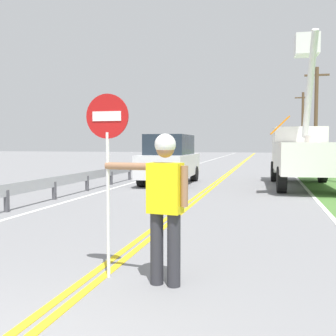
% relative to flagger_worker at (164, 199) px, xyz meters
% --- Properties ---
extents(centerline_yellow_left, '(0.11, 110.00, 0.01)m').
position_rel_flagger_worker_xyz_m(centerline_yellow_left, '(-1.01, 17.25, -1.04)').
color(centerline_yellow_left, yellow).
rests_on(centerline_yellow_left, ground).
extents(centerline_yellow_right, '(0.11, 110.00, 0.01)m').
position_rel_flagger_worker_xyz_m(centerline_yellow_right, '(-0.83, 17.25, -1.04)').
color(centerline_yellow_right, yellow).
rests_on(centerline_yellow_right, ground).
extents(edge_line_right, '(0.12, 110.00, 0.01)m').
position_rel_flagger_worker_xyz_m(edge_line_right, '(2.68, 17.25, -1.04)').
color(edge_line_right, silver).
rests_on(edge_line_right, ground).
extents(edge_line_left, '(0.12, 110.00, 0.01)m').
position_rel_flagger_worker_xyz_m(edge_line_left, '(-4.52, 17.25, -1.04)').
color(edge_line_left, silver).
rests_on(edge_line_left, ground).
extents(flagger_worker, '(1.08, 0.29, 1.83)m').
position_rel_flagger_worker_xyz_m(flagger_worker, '(0.00, 0.00, 0.00)').
color(flagger_worker, '#2D2D33').
rests_on(flagger_worker, ground).
extents(stop_sign_paddle, '(0.56, 0.04, 2.33)m').
position_rel_flagger_worker_xyz_m(stop_sign_paddle, '(-0.76, 0.10, 0.66)').
color(stop_sign_paddle, silver).
rests_on(stop_sign_paddle, ground).
extents(utility_bucket_truck, '(2.67, 6.88, 5.99)m').
position_rel_flagger_worker_xyz_m(utility_bucket_truck, '(2.65, 12.29, 0.39)').
color(utility_bucket_truck, white).
rests_on(utility_bucket_truck, ground).
extents(oncoming_suv_nearest, '(1.96, 4.63, 2.10)m').
position_rel_flagger_worker_xyz_m(oncoming_suv_nearest, '(-2.83, 11.84, 0.01)').
color(oncoming_suv_nearest, silver).
rests_on(oncoming_suv_nearest, ground).
extents(utility_pole_mid, '(1.80, 0.28, 7.53)m').
position_rel_flagger_worker_xyz_m(utility_pole_mid, '(4.81, 27.54, 2.90)').
color(utility_pole_mid, brown).
rests_on(utility_pole_mid, ground).
extents(utility_pole_far, '(1.80, 0.28, 7.62)m').
position_rel_flagger_worker_xyz_m(utility_pole_far, '(5.17, 43.38, 2.94)').
color(utility_pole_far, brown).
rests_on(utility_pole_far, ground).
extents(guardrail_left_shoulder, '(0.10, 32.00, 0.71)m').
position_rel_flagger_worker_xyz_m(guardrail_left_shoulder, '(-5.12, 12.00, -0.53)').
color(guardrail_left_shoulder, '#9EA0A3').
rests_on(guardrail_left_shoulder, ground).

